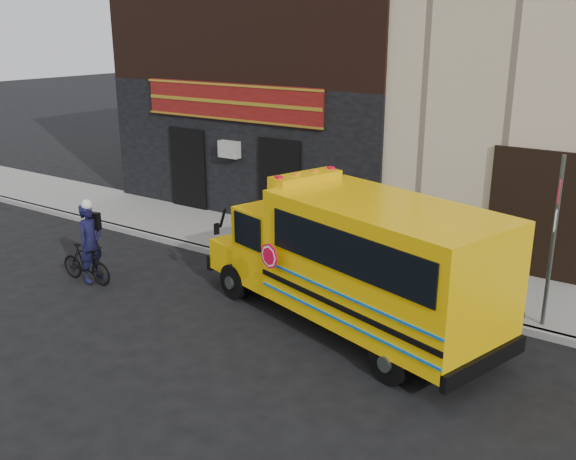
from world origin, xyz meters
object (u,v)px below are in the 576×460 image
at_px(bicycle, 86,263).
at_px(sign_pole, 553,239).
at_px(cyclist, 91,245).
at_px(school_bus, 358,259).

bearing_deg(bicycle, sign_pole, -73.96).
relative_size(bicycle, cyclist, 0.83).
bearing_deg(bicycle, school_bus, -81.67).
height_order(sign_pole, cyclist, sign_pole).
xyz_separation_m(school_bus, cyclist, (-6.35, -1.28, -0.58)).
xyz_separation_m(school_bus, sign_pole, (3.07, 2.04, 0.43)).
relative_size(school_bus, bicycle, 4.70).
relative_size(school_bus, sign_pole, 2.03).
height_order(school_bus, cyclist, school_bus).
xyz_separation_m(sign_pole, cyclist, (-9.42, -3.33, -1.01)).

